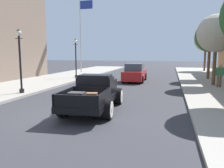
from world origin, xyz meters
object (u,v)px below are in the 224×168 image
at_px(car_background_red, 135,73).
at_px(pedestrian_sidewalk_right, 220,74).
at_px(street_tree_third, 210,37).
at_px(flagpole, 82,28).
at_px(street_tree_second, 216,34).
at_px(street_tree_farthest, 206,40).
at_px(hotrod_truck_black, 95,92).
at_px(street_lamp_near, 20,56).
at_px(street_lamp_far, 76,55).

height_order(car_background_red, pedestrian_sidewalk_right, pedestrian_sidewalk_right).
bearing_deg(street_tree_third, flagpole, 164.69).
bearing_deg(street_tree_second, street_tree_third, 86.42).
height_order(car_background_red, street_tree_third, street_tree_third).
height_order(street_tree_third, street_tree_farthest, street_tree_farthest).
height_order(hotrod_truck_black, street_tree_farthest, street_tree_farthest).
relative_size(street_tree_second, street_tree_third, 0.99).
xyz_separation_m(street_lamp_near, street_lamp_far, (-0.38, 9.04, 0.00)).
distance_m(car_background_red, street_lamp_far, 6.26).
bearing_deg(street_lamp_near, street_tree_second, 28.94).
bearing_deg(pedestrian_sidewalk_right, street_tree_farthest, 85.85).
xyz_separation_m(flagpole, street_tree_farthest, (15.50, 6.66, -1.40)).
bearing_deg(street_tree_farthest, car_background_red, -120.36).
bearing_deg(street_lamp_near, street_tree_farthest, 58.38).
xyz_separation_m(pedestrian_sidewalk_right, street_tree_third, (0.07, 5.49, 2.97)).
distance_m(street_lamp_near, street_tree_farthest, 25.59).
relative_size(street_lamp_far, street_tree_second, 0.73).
bearing_deg(street_tree_third, street_lamp_far, -170.66).
height_order(pedestrian_sidewalk_right, flagpole, flagpole).
bearing_deg(street_lamp_near, hotrod_truck_black, -20.32).
relative_size(car_background_red, pedestrian_sidewalk_right, 2.62).
xyz_separation_m(car_background_red, street_lamp_near, (-5.65, -8.54, 1.62)).
distance_m(street_lamp_near, street_lamp_far, 9.05).
height_order(street_lamp_near, flagpole, flagpole).
bearing_deg(flagpole, street_tree_second, -30.83).
xyz_separation_m(hotrod_truck_black, flagpole, (-7.59, 17.09, 5.02)).
bearing_deg(street_lamp_near, flagpole, 98.03).
height_order(hotrod_truck_black, car_background_red, car_background_red).
bearing_deg(hotrod_truck_black, street_lamp_near, 159.68).
xyz_separation_m(street_lamp_far, street_tree_farthest, (13.75, 12.68, 1.99)).
relative_size(pedestrian_sidewalk_right, flagpole, 0.18).
distance_m(hotrod_truck_black, street_lamp_near, 6.05).
bearing_deg(car_background_red, street_lamp_far, 175.29).
bearing_deg(street_tree_farthest, street_lamp_near, -121.62).
distance_m(street_lamp_far, street_tree_farthest, 18.81).
bearing_deg(street_lamp_far, street_lamp_near, -87.62).
relative_size(hotrod_truck_black, flagpole, 0.55).
bearing_deg(street_tree_farthest, flagpole, -156.75).
xyz_separation_m(car_background_red, street_tree_second, (6.35, -1.91, 3.24)).
bearing_deg(street_tree_third, street_tree_farthest, 84.11).
xyz_separation_m(car_background_red, pedestrian_sidewalk_right, (6.55, -2.91, 0.32)).
relative_size(street_lamp_near, flagpole, 0.42).
height_order(street_lamp_near, street_tree_third, street_tree_third).
bearing_deg(street_tree_second, car_background_red, 163.27).
bearing_deg(hotrod_truck_black, pedestrian_sidewalk_right, 48.62).
distance_m(street_tree_third, street_tree_farthest, 10.66).
relative_size(street_lamp_far, street_tree_third, 0.72).
relative_size(flagpole, street_tree_farthest, 1.58).
xyz_separation_m(street_tree_second, street_tree_farthest, (1.37, 15.09, 0.36)).
height_order(street_tree_second, street_tree_farthest, street_tree_farthest).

